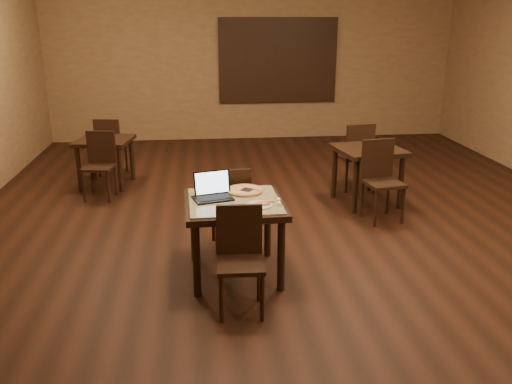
{
  "coord_description": "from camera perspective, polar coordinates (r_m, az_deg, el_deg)",
  "views": [
    {
      "loc": [
        -1.09,
        -5.89,
        2.42
      ],
      "look_at": [
        -0.59,
        -1.15,
        0.85
      ],
      "focal_mm": 38.0,
      "sensor_mm": 36.0,
      "label": 1
    }
  ],
  "objects": [
    {
      "name": "chair_main_far",
      "position": [
        5.73,
        -2.61,
        -1.21
      ],
      "size": [
        0.43,
        0.43,
        0.91
      ],
      "rotation": [
        0.0,
        0.0,
        3.24
      ],
      "color": "black",
      "rests_on": "ground"
    },
    {
      "name": "chair_main_near",
      "position": [
        4.59,
        -1.7,
        -6.4
      ],
      "size": [
        0.4,
        0.4,
        0.9
      ],
      "rotation": [
        0.0,
        0.0,
        -0.03
      ],
      "color": "black",
      "rests_on": "ground"
    },
    {
      "name": "plate",
      "position": [
        4.91,
        0.41,
        -1.39
      ],
      "size": [
        0.23,
        0.23,
        0.01
      ],
      "primitive_type": "cylinder",
      "color": "white",
      "rests_on": "tiled_table"
    },
    {
      "name": "spatula",
      "position": [
        5.28,
        -0.95,
        0.23
      ],
      "size": [
        0.28,
        0.25,
        0.01
      ],
      "primitive_type": "cube",
      "rotation": [
        0.0,
        0.0,
        0.93
      ],
      "color": "silver",
      "rests_on": "pizza_whole"
    },
    {
      "name": "pizza_pan",
      "position": [
        5.3,
        -1.18,
        0.05
      ],
      "size": [
        0.34,
        0.34,
        0.01
      ],
      "primitive_type": "cylinder",
      "color": "silver",
      "rests_on": "tiled_table"
    },
    {
      "name": "napkin_roll",
      "position": [
        4.97,
        2.42,
        -1.05
      ],
      "size": [
        0.05,
        0.16,
        0.04
      ],
      "rotation": [
        0.0,
        0.0,
        -0.1
      ],
      "color": "white",
      "rests_on": "tiled_table"
    },
    {
      "name": "wall_back",
      "position": [
        10.98,
        -0.36,
        13.39
      ],
      "size": [
        8.0,
        0.02,
        3.0
      ],
      "primitive_type": "cube",
      "color": "olive",
      "rests_on": "ground"
    },
    {
      "name": "pizza_whole",
      "position": [
        5.3,
        -1.18,
        0.2
      ],
      "size": [
        0.36,
        0.36,
        0.03
      ],
      "color": "beige",
      "rests_on": "pizza_pan"
    },
    {
      "name": "other_table_a_chair_near",
      "position": [
        6.77,
        12.97,
        1.73
      ],
      "size": [
        0.49,
        0.49,
        0.98
      ],
      "rotation": [
        0.0,
        0.0,
        0.17
      ],
      "color": "black",
      "rests_on": "ground"
    },
    {
      "name": "laptop",
      "position": [
        5.14,
        -4.61,
        0.1
      ],
      "size": [
        0.41,
        0.36,
        0.24
      ],
      "rotation": [
        0.0,
        0.0,
        0.26
      ],
      "color": "black",
      "rests_on": "tiled_table"
    },
    {
      "name": "other_table_a_chair_far",
      "position": [
        7.83,
        10.53,
        4.11
      ],
      "size": [
        0.49,
        0.49,
        0.98
      ],
      "rotation": [
        0.0,
        0.0,
        3.32
      ],
      "color": "black",
      "rests_on": "ground"
    },
    {
      "name": "pizza_slice",
      "position": [
        4.91,
        0.41,
        -1.22
      ],
      "size": [
        0.24,
        0.24,
        0.02
      ],
      "primitive_type": null,
      "rotation": [
        0.0,
        0.0,
        0.24
      ],
      "color": "beige",
      "rests_on": "plate"
    },
    {
      "name": "ground",
      "position": [
        6.46,
        4.11,
        -3.84
      ],
      "size": [
        10.0,
        10.0,
        0.0
      ],
      "primitive_type": "plane",
      "color": "black",
      "rests_on": "ground"
    },
    {
      "name": "tiled_table",
      "position": [
        5.1,
        -2.28,
        -1.97
      ],
      "size": [
        0.95,
        0.95,
        0.76
      ],
      "rotation": [
        0.0,
        0.0,
        0.04
      ],
      "color": "black",
      "rests_on": "ground"
    },
    {
      "name": "other_table_a",
      "position": [
        7.28,
        11.7,
        3.59
      ],
      "size": [
        0.94,
        0.94,
        0.76
      ],
      "rotation": [
        0.0,
        0.0,
        0.17
      ],
      "color": "black",
      "rests_on": "ground"
    },
    {
      "name": "mural",
      "position": [
        11.0,
        2.33,
        13.65
      ],
      "size": [
        2.34,
        0.05,
        1.64
      ],
      "color": "#235083",
      "rests_on": "wall_back"
    },
    {
      "name": "other_table_b",
      "position": [
        8.21,
        -15.63,
        4.6
      ],
      "size": [
        0.86,
        0.86,
        0.7
      ],
      "rotation": [
        0.0,
        0.0,
        -0.16
      ],
      "color": "black",
      "rests_on": "ground"
    },
    {
      "name": "other_table_b_chair_near",
      "position": [
        7.72,
        -16.09,
        3.17
      ],
      "size": [
        0.45,
        0.45,
        0.91
      ],
      "rotation": [
        0.0,
        0.0,
        -0.16
      ],
      "color": "black",
      "rests_on": "ground"
    },
    {
      "name": "other_table_b_chair_far",
      "position": [
        8.74,
        -15.14,
        4.96
      ],
      "size": [
        0.45,
        0.45,
        0.91
      ],
      "rotation": [
        0.0,
        0.0,
        2.98
      ],
      "color": "black",
      "rests_on": "ground"
    }
  ]
}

